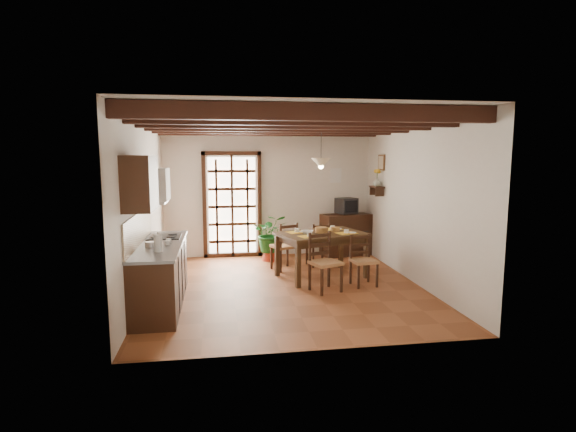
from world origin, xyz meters
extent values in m
plane|color=brown|center=(0.00, 0.00, 0.00)|extent=(5.00, 5.00, 0.00)
cube|color=silver|center=(0.00, 2.50, 1.40)|extent=(4.50, 0.02, 2.80)
cube|color=silver|center=(0.00, -2.50, 1.40)|extent=(4.50, 0.02, 2.80)
cube|color=silver|center=(-2.25, 0.00, 1.40)|extent=(0.02, 5.00, 2.80)
cube|color=silver|center=(2.25, 0.00, 1.40)|extent=(0.02, 5.00, 2.80)
cube|color=white|center=(0.00, 0.00, 2.80)|extent=(4.50, 5.00, 0.02)
cube|color=black|center=(0.00, -2.10, 2.69)|extent=(4.50, 0.14, 0.20)
cube|color=black|center=(0.00, -1.26, 2.69)|extent=(4.50, 0.14, 0.20)
cube|color=black|center=(0.00, -0.42, 2.69)|extent=(4.50, 0.14, 0.20)
cube|color=black|center=(0.00, 0.42, 2.69)|extent=(4.50, 0.14, 0.20)
cube|color=black|center=(0.00, 1.26, 2.69)|extent=(4.50, 0.14, 0.20)
cube|color=black|center=(0.00, 2.10, 2.69)|extent=(4.50, 0.14, 0.20)
cube|color=white|center=(-0.80, 2.49, 1.10)|extent=(1.01, 0.02, 2.11)
cube|color=black|center=(-0.80, 2.44, 2.24)|extent=(1.26, 0.10, 0.08)
cube|color=black|center=(-1.39, 2.44, 1.10)|extent=(0.08, 0.10, 2.28)
cube|color=black|center=(-0.21, 2.44, 1.10)|extent=(0.08, 0.10, 2.28)
cube|color=black|center=(-0.80, 2.42, 1.10)|extent=(1.01, 0.03, 2.02)
cube|color=black|center=(-1.95, -0.60, 0.44)|extent=(0.60, 2.20, 0.88)
cube|color=slate|center=(-1.95, -0.60, 0.90)|extent=(0.64, 2.25, 0.04)
cube|color=tan|center=(-2.23, -0.60, 1.13)|extent=(0.02, 2.20, 0.50)
cube|color=black|center=(-2.08, -1.30, 1.85)|extent=(0.35, 0.80, 0.70)
cube|color=white|center=(-2.05, -0.05, 1.75)|extent=(0.38, 0.60, 0.50)
cube|color=silver|center=(-2.05, -0.05, 1.48)|extent=(0.32, 0.55, 0.04)
cube|color=black|center=(-1.95, -0.05, 0.93)|extent=(0.50, 0.55, 0.02)
cylinder|color=white|center=(-1.90, -1.15, 1.03)|extent=(0.11, 0.11, 0.24)
cylinder|color=silver|center=(-2.05, -0.85, 0.95)|extent=(0.14, 0.14, 0.10)
cube|color=#3A2513|center=(0.73, 0.52, 0.79)|extent=(1.72, 1.36, 0.05)
cube|color=#3A2513|center=(0.73, 0.52, 0.71)|extent=(1.55, 1.23, 0.11)
cube|color=#3A2513|center=(1.26, 1.13, 0.38)|extent=(0.09, 0.09, 0.76)
cube|color=#3A2513|center=(-0.05, 0.72, 0.38)|extent=(0.09, 0.09, 0.76)
cube|color=#3A2513|center=(1.51, 0.33, 0.38)|extent=(0.09, 0.09, 0.76)
cube|color=#3A2513|center=(0.20, -0.08, 0.38)|extent=(0.09, 0.09, 0.76)
cube|color=#A87547|center=(0.60, -0.34, 0.47)|extent=(0.56, 0.55, 0.05)
cube|color=black|center=(0.54, -0.17, 0.71)|extent=(0.43, 0.19, 0.48)
cube|color=black|center=(0.60, -0.34, 0.24)|extent=(0.54, 0.52, 0.47)
cube|color=#A87547|center=(1.32, -0.11, 0.43)|extent=(0.44, 0.43, 0.05)
cube|color=black|center=(1.30, 0.04, 0.64)|extent=(0.40, 0.09, 0.43)
cube|color=black|center=(1.32, -0.11, 0.21)|extent=(0.42, 0.40, 0.43)
cube|color=#A87547|center=(0.14, 1.16, 0.46)|extent=(0.55, 0.54, 0.05)
cube|color=black|center=(0.21, 1.00, 0.69)|extent=(0.41, 0.20, 0.47)
cube|color=black|center=(0.14, 1.16, 0.23)|extent=(0.53, 0.52, 0.46)
cube|color=#A87547|center=(0.86, 1.38, 0.43)|extent=(0.47, 0.45, 0.05)
cube|color=black|center=(0.89, 1.22, 0.65)|extent=(0.40, 0.11, 0.44)
cube|color=black|center=(0.86, 1.38, 0.22)|extent=(0.45, 0.43, 0.43)
cube|color=gold|center=(0.35, 0.29, 0.88)|extent=(0.34, 0.26, 0.01)
cube|color=gold|center=(1.11, 0.29, 0.88)|extent=(0.34, 0.26, 0.01)
cube|color=gold|center=(0.35, 0.76, 0.88)|extent=(0.34, 0.26, 0.01)
cube|color=gold|center=(1.11, 0.76, 0.88)|extent=(0.34, 0.26, 0.01)
cylinder|color=olive|center=(0.73, 0.52, 0.93)|extent=(0.24, 0.24, 0.10)
imported|color=white|center=(0.46, 0.50, 0.84)|extent=(0.25, 0.25, 0.05)
cube|color=black|center=(1.68, 2.23, 0.46)|extent=(1.15, 0.70, 0.91)
cube|color=black|center=(1.68, 2.23, 1.10)|extent=(0.49, 0.47, 0.34)
cube|color=black|center=(1.68, 2.05, 1.10)|extent=(0.31, 0.13, 0.25)
cube|color=white|center=(1.50, 2.48, 1.75)|extent=(0.25, 0.03, 0.32)
cone|color=maroon|center=(-0.03, 1.97, 0.11)|extent=(0.38, 0.38, 0.23)
imported|color=#144C19|center=(-0.03, 1.97, 0.57)|extent=(1.96, 1.72, 2.06)
cube|color=black|center=(2.14, 1.60, 1.55)|extent=(0.20, 0.42, 0.03)
cube|color=black|center=(2.14, 1.43, 1.46)|extent=(0.18, 0.03, 0.18)
cube|color=black|center=(2.14, 1.77, 1.46)|extent=(0.18, 0.03, 0.18)
imported|color=#B2BFB2|center=(2.14, 1.60, 1.65)|extent=(0.15, 0.15, 0.15)
sphere|color=gold|center=(2.14, 1.60, 1.86)|extent=(0.14, 0.14, 0.14)
cylinder|color=#144C19|center=(2.14, 1.60, 1.71)|extent=(0.01, 0.01, 0.28)
cube|color=brown|center=(2.23, 1.60, 2.05)|extent=(0.03, 0.32, 0.32)
cube|color=#C3B292|center=(2.21, 1.60, 2.05)|extent=(0.01, 0.26, 0.26)
cylinder|color=black|center=(0.73, 0.62, 2.45)|extent=(0.01, 0.01, 0.70)
cone|color=#EFE5C1|center=(0.73, 0.62, 2.08)|extent=(0.36, 0.36, 0.14)
sphere|color=#FFD88C|center=(0.73, 0.62, 2.00)|extent=(0.09, 0.09, 0.09)
camera|label=1|loc=(-1.09, -7.24, 2.21)|focal=28.00mm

